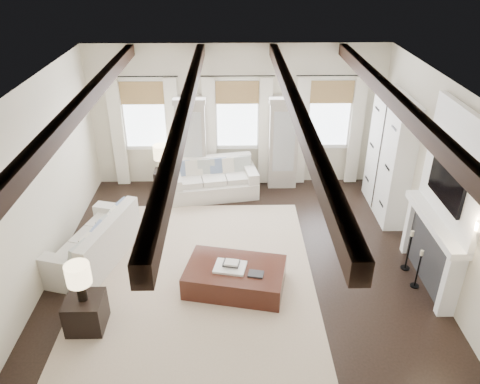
{
  "coord_description": "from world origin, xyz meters",
  "views": [
    {
      "loc": [
        -0.13,
        -6.21,
        5.1
      ],
      "look_at": [
        0.01,
        1.06,
        1.15
      ],
      "focal_mm": 35.0,
      "sensor_mm": 36.0,
      "label": 1
    }
  ],
  "objects_px": {
    "sofa_back": "(213,180)",
    "ottoman": "(235,277)",
    "sofa_left": "(97,244)",
    "side_table_back": "(164,182)",
    "side_table_front": "(86,313)"
  },
  "relations": [
    {
      "from": "sofa_back",
      "to": "ottoman",
      "type": "height_order",
      "value": "sofa_back"
    },
    {
      "from": "ottoman",
      "to": "side_table_back",
      "type": "relative_size",
      "value": 2.73
    },
    {
      "from": "sofa_left",
      "to": "side_table_front",
      "type": "bearing_deg",
      "value": -81.77
    },
    {
      "from": "sofa_back",
      "to": "sofa_left",
      "type": "bearing_deg",
      "value": -128.91
    },
    {
      "from": "sofa_back",
      "to": "ottoman",
      "type": "relative_size",
      "value": 1.28
    },
    {
      "from": "sofa_left",
      "to": "side_table_back",
      "type": "xyz_separation_m",
      "value": [
        0.87,
        2.47,
        -0.06
      ]
    },
    {
      "from": "sofa_back",
      "to": "side_table_back",
      "type": "height_order",
      "value": "sofa_back"
    },
    {
      "from": "sofa_back",
      "to": "side_table_front",
      "type": "distance_m",
      "value": 4.46
    },
    {
      "from": "sofa_back",
      "to": "side_table_back",
      "type": "distance_m",
      "value": 1.11
    },
    {
      "from": "ottoman",
      "to": "side_table_back",
      "type": "height_order",
      "value": "side_table_back"
    },
    {
      "from": "sofa_left",
      "to": "side_table_back",
      "type": "bearing_deg",
      "value": 70.66
    },
    {
      "from": "sofa_left",
      "to": "ottoman",
      "type": "relative_size",
      "value": 1.35
    },
    {
      "from": "sofa_back",
      "to": "sofa_left",
      "type": "distance_m",
      "value": 3.15
    },
    {
      "from": "sofa_left",
      "to": "ottoman",
      "type": "xyz_separation_m",
      "value": [
        2.44,
        -0.81,
        -0.14
      ]
    },
    {
      "from": "sofa_back",
      "to": "side_table_front",
      "type": "xyz_separation_m",
      "value": [
        -1.74,
        -4.11,
        -0.07
      ]
    }
  ]
}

